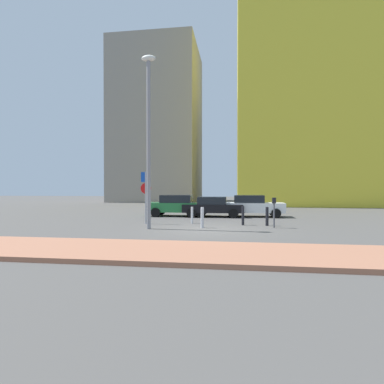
{
  "coord_description": "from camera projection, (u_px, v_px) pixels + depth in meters",
  "views": [
    {
      "loc": [
        1.36,
        -14.73,
        1.98
      ],
      "look_at": [
        -1.14,
        2.92,
        1.76
      ],
      "focal_mm": 29.03,
      "sensor_mm": 36.0,
      "label": 1
    }
  ],
  "objects": [
    {
      "name": "ground_plane",
      "position": [
        207.0,
        230.0,
        14.8
      ],
      "size": [
        120.0,
        120.0,
        0.0
      ],
      "primitive_type": "plane",
      "color": "#4C4947"
    },
    {
      "name": "sidewalk_brick",
      "position": [
        190.0,
        252.0,
        9.22
      ],
      "size": [
        40.0,
        3.18,
        0.14
      ],
      "primitive_type": "cube",
      "color": "#9E664C",
      "rests_on": "ground"
    },
    {
      "name": "parked_car_green",
      "position": [
        179.0,
        205.0,
        21.96
      ],
      "size": [
        4.62,
        2.17,
        1.5
      ],
      "color": "#237238",
      "rests_on": "ground"
    },
    {
      "name": "parked_car_black",
      "position": [
        213.0,
        206.0,
        21.48
      ],
      "size": [
        4.11,
        2.06,
        1.39
      ],
      "color": "black",
      "rests_on": "ground"
    },
    {
      "name": "parked_car_white",
      "position": [
        253.0,
        206.0,
        21.52
      ],
      "size": [
        4.07,
        2.03,
        1.5
      ],
      "color": "white",
      "rests_on": "ground"
    },
    {
      "name": "parking_sign_post",
      "position": [
        146.0,
        191.0,
        17.21
      ],
      "size": [
        0.6,
        0.1,
        2.9
      ],
      "color": "gray",
      "rests_on": "ground"
    },
    {
      "name": "parking_meter",
      "position": [
        274.0,
        208.0,
        15.45
      ],
      "size": [
        0.18,
        0.14,
        1.51
      ],
      "color": "#4C4C51",
      "rests_on": "ground"
    },
    {
      "name": "street_lamp",
      "position": [
        149.0,
        129.0,
        15.02
      ],
      "size": [
        0.7,
        0.36,
        8.41
      ],
      "color": "gray",
      "rests_on": "ground"
    },
    {
      "name": "traffic_bollard_near",
      "position": [
        192.0,
        215.0,
        17.42
      ],
      "size": [
        0.13,
        0.13,
        0.93
      ],
      "primitive_type": "cylinder",
      "color": "#B7B7BC",
      "rests_on": "ground"
    },
    {
      "name": "traffic_bollard_mid",
      "position": [
        267.0,
        216.0,
        16.34
      ],
      "size": [
        0.16,
        0.16,
        0.99
      ],
      "primitive_type": "cylinder",
      "color": "black",
      "rests_on": "ground"
    },
    {
      "name": "traffic_bollard_far",
      "position": [
        243.0,
        216.0,
        16.59
      ],
      "size": [
        0.14,
        0.14,
        1.02
      ],
      "primitive_type": "cylinder",
      "color": "black",
      "rests_on": "ground"
    },
    {
      "name": "traffic_bollard_edge",
      "position": [
        202.0,
        218.0,
        15.48
      ],
      "size": [
        0.16,
        0.16,
        1.03
      ],
      "primitive_type": "cylinder",
      "color": "#B7B7BC",
      "rests_on": "ground"
    },
    {
      "name": "building_colorful_midrise",
      "position": [
        312.0,
        96.0,
        39.09
      ],
      "size": [
        18.5,
        15.86,
        27.25
      ],
      "primitive_type": "cube",
      "color": "gold",
      "rests_on": "ground"
    },
    {
      "name": "building_under_construction",
      "position": [
        158.0,
        126.0,
        47.68
      ],
      "size": [
        12.26,
        12.13,
        23.28
      ],
      "primitive_type": "cube",
      "color": "gray",
      "rests_on": "ground"
    }
  ]
}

